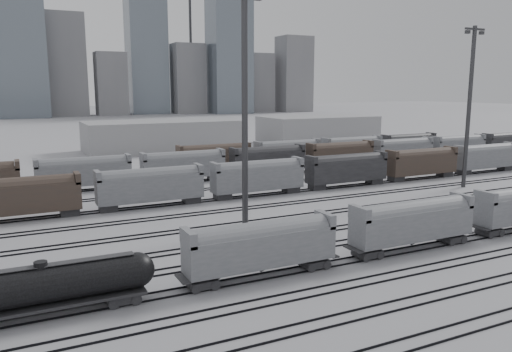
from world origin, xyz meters
name	(u,v)px	position (x,y,z in m)	size (l,w,h in m)	color
ground	(332,269)	(0.00, 0.00, 0.00)	(900.00, 900.00, 0.00)	#B7B7BC
tracks	(252,223)	(0.00, 17.50, 0.08)	(220.00, 71.50, 0.16)	black
tank_car_b	(42,287)	(-24.90, 1.00, 2.39)	(16.68, 2.78, 4.12)	black
hopper_car_a	(261,244)	(-6.91, 1.00, 3.11)	(14.10, 2.80, 5.04)	black
hopper_car_b	(413,220)	(10.72, 1.00, 3.20)	(14.47, 2.87, 5.17)	black
light_mast_c	(245,106)	(-1.86, 15.37, 14.75)	(4.45, 0.71, 27.80)	#353537
light_mast_d	(469,104)	(42.74, 22.78, 14.16)	(4.27, 0.68, 26.70)	#353537
bg_string_near	(258,178)	(8.00, 32.00, 2.80)	(151.00, 3.00, 5.60)	gray
bg_string_mid	(268,161)	(18.00, 48.00, 2.80)	(151.00, 3.00, 5.60)	black
bg_string_far	(321,151)	(35.50, 56.00, 2.80)	(66.00, 3.00, 5.60)	#44342B
warehouse_mid	(162,136)	(10.00, 95.00, 4.00)	(40.00, 18.00, 8.00)	#969698
warehouse_right	(318,129)	(60.00, 95.00, 4.00)	(35.00, 18.00, 8.00)	#969698
skyline	(76,57)	(10.84, 280.00, 34.73)	(316.00, 22.40, 95.00)	gray
crane_right	(192,28)	(91.26, 305.00, 57.39)	(42.00, 1.80, 100.00)	#353537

